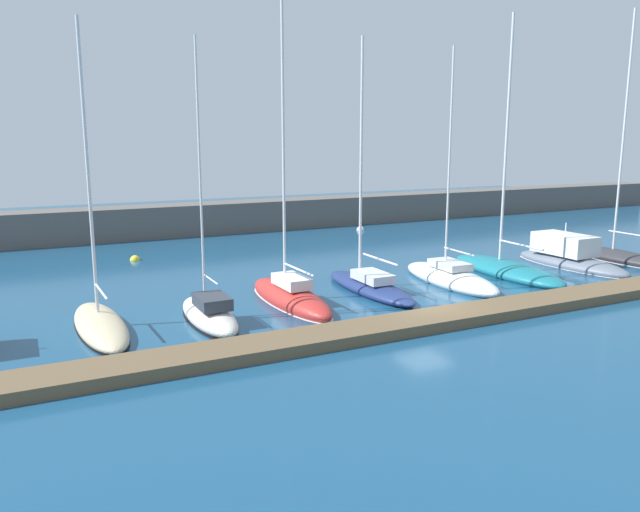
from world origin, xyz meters
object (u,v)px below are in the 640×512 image
Objects in this scene: sailboat_ivory_third at (209,314)px; sailboat_red_fourth at (290,296)px; motorboat_slate_eighth at (569,258)px; mooring_buoy_yellow at (135,260)px; sailboat_charcoal_ninth at (616,255)px; mooring_buoy_white at (360,230)px; sailboat_teal_seventh at (506,269)px; sailboat_white_sixth at (450,277)px; sailboat_navy_fifth at (370,284)px; sailboat_sand_second at (100,324)px.

sailboat_ivory_third is 4.99m from sailboat_red_fourth.
motorboat_slate_eighth is 29.79m from mooring_buoy_yellow.
sailboat_charcoal_ninth reaches higher than mooring_buoy_white.
sailboat_ivory_third is 16.76m from mooring_buoy_yellow.
sailboat_white_sixth is at bearing 98.19° from sailboat_teal_seventh.
sailboat_ivory_third is 0.80× the size of sailboat_red_fourth.
sailboat_charcoal_ninth is 22.16m from mooring_buoy_white.
sailboat_red_fourth is at bearing 93.81° from sailboat_navy_fifth.
sailboat_white_sixth is 10.30m from motorboat_slate_eighth.
mooring_buoy_yellow is (-25.74, 14.99, -0.57)m from motorboat_slate_eighth.
sailboat_red_fourth reaches higher than sailboat_sand_second.
sailboat_red_fourth is at bearing 94.22° from sailboat_teal_seventh.
sailboat_ivory_third is at bearing 106.23° from sailboat_red_fourth.
sailboat_red_fourth is 4.98m from sailboat_navy_fifth.
sailboat_ivory_third is at bearing 100.82° from sailboat_navy_fifth.
sailboat_white_sixth is (5.28, -0.42, -0.04)m from sailboat_navy_fifth.
sailboat_teal_seventh is (15.04, 0.26, -0.06)m from sailboat_red_fourth.
mooring_buoy_white is (1.12, 20.22, -0.33)m from sailboat_teal_seventh.
sailboat_ivory_third is at bearing -104.20° from sailboat_sand_second.
sailboat_teal_seventh reaches higher than mooring_buoy_white.
sailboat_ivory_third is 18.73× the size of mooring_buoy_yellow.
sailboat_teal_seventh is at bearing -93.16° from mooring_buoy_white.
sailboat_white_sixth is 0.81× the size of sailboat_charcoal_ninth.
sailboat_navy_fifth is 23.11m from mooring_buoy_white.
sailboat_red_fourth is at bearing -128.26° from mooring_buoy_white.
sailboat_ivory_third is 0.77× the size of sailboat_charcoal_ninth.
sailboat_sand_second is at bearing 93.43° from sailboat_navy_fifth.
motorboat_slate_eighth is at bearing -85.91° from sailboat_ivory_third.
mooring_buoy_white reaches higher than mooring_buoy_yellow.
sailboat_red_fourth is 1.19× the size of sailboat_white_sixth.
sailboat_sand_second is 0.85× the size of sailboat_teal_seventh.
sailboat_charcoal_ninth is (10.06, -0.05, 0.03)m from sailboat_teal_seventh.
sailboat_navy_fifth is (9.75, 1.73, -0.01)m from sailboat_ivory_third.
sailboat_sand_second reaches higher than mooring_buoy_yellow.
sailboat_teal_seventh reaches higher than sailboat_white_sixth.
sailboat_red_fourth is at bearing -72.78° from sailboat_ivory_third.
sailboat_sand_second is 1.05× the size of sailboat_ivory_third.
sailboat_navy_fifth is at bearing -55.90° from mooring_buoy_yellow.
sailboat_navy_fifth is 19.42× the size of mooring_buoy_white.
sailboat_red_fourth is at bearing 90.04° from motorboat_slate_eighth.
sailboat_teal_seventh is at bearing 90.46° from sailboat_charcoal_ninth.
sailboat_ivory_third is at bearing 98.21° from sailboat_teal_seventh.
mooring_buoy_yellow is at bearing -166.30° from mooring_buoy_white.
sailboat_navy_fifth is 18.14m from mooring_buoy_yellow.
sailboat_teal_seventh is 0.95× the size of sailboat_charcoal_ninth.
sailboat_white_sixth is 19.17× the size of mooring_buoy_white.
sailboat_white_sixth is at bearing -105.94° from mooring_buoy_white.
sailboat_sand_second is 1.56× the size of motorboat_slate_eighth.
sailboat_red_fourth is 23.54× the size of mooring_buoy_yellow.
sailboat_white_sixth reaches higher than motorboat_slate_eighth.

